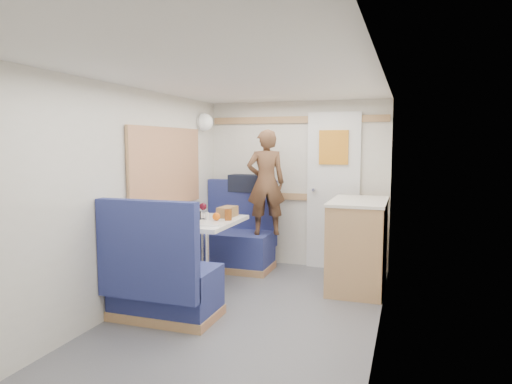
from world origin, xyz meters
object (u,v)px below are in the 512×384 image
(dinette_table, at_px, (205,235))
(salt_grinder, at_px, (207,217))
(person, at_px, (266,182))
(bread_loaf, at_px, (227,212))
(dome_light, at_px, (205,122))
(beer_glass, at_px, (228,215))
(tray, at_px, (206,223))
(bench_far, at_px, (236,243))
(bench_near, at_px, (162,285))
(tumbler_left, at_px, (175,216))
(duffel_bag, at_px, (247,183))
(cheese_block, at_px, (186,223))
(galley_counter, at_px, (358,244))
(pepper_grinder, at_px, (199,216))
(orange_fruit, at_px, (216,217))
(wine_glass, at_px, (203,207))

(dinette_table, height_order, salt_grinder, salt_grinder)
(dinette_table, distance_m, person, 1.02)
(salt_grinder, xyz_separation_m, bread_loaf, (0.07, 0.35, 0.01))
(dome_light, distance_m, salt_grinder, 1.43)
(salt_grinder, relative_size, bread_loaf, 0.36)
(beer_glass, bearing_deg, tray, -114.69)
(salt_grinder, bearing_deg, bench_far, 93.57)
(bench_near, distance_m, tumbler_left, 0.84)
(dinette_table, height_order, beer_glass, beer_glass)
(salt_grinder, distance_m, bread_loaf, 0.36)
(tray, xyz_separation_m, bread_loaf, (0.03, 0.47, 0.05))
(duffel_bag, distance_m, cheese_block, 1.52)
(dome_light, distance_m, cheese_block, 1.62)
(duffel_bag, xyz_separation_m, salt_grinder, (0.00, -1.20, -0.24))
(tray, bearing_deg, galley_counter, 28.65)
(tumbler_left, relative_size, beer_glass, 1.06)
(pepper_grinder, bearing_deg, cheese_block, -89.19)
(tray, bearing_deg, orange_fruit, 63.45)
(tray, height_order, tumbler_left, tumbler_left)
(pepper_grinder, bearing_deg, salt_grinder, 0.77)
(orange_fruit, distance_m, bread_loaf, 0.35)
(dinette_table, relative_size, wine_glass, 5.48)
(orange_fruit, height_order, cheese_block, orange_fruit)
(orange_fruit, xyz_separation_m, beer_glass, (0.07, 0.15, -0.00))
(dome_light, bearing_deg, duffel_bag, 31.28)
(bench_near, bearing_deg, tray, 81.30)
(tray, xyz_separation_m, orange_fruit, (0.06, 0.11, 0.05))
(cheese_block, bearing_deg, dome_light, 106.70)
(orange_fruit, bearing_deg, cheese_block, -121.78)
(galley_counter, relative_size, cheese_block, 9.81)
(dome_light, height_order, cheese_block, dome_light)
(bench_near, relative_size, galley_counter, 1.14)
(beer_glass, bearing_deg, galley_counter, 21.08)
(bench_near, height_order, wine_glass, bench_near)
(bench_far, height_order, bench_near, same)
(orange_fruit, relative_size, beer_glass, 0.70)
(cheese_block, distance_m, bread_loaf, 0.67)
(pepper_grinder, bearing_deg, bench_far, 88.40)
(dinette_table, bearing_deg, person, 63.72)
(person, xyz_separation_m, wine_glass, (-0.44, -0.74, -0.21))
(dome_light, bearing_deg, galley_counter, -9.18)
(wine_glass, bearing_deg, dinette_table, -50.07)
(beer_glass, relative_size, bread_loaf, 0.43)
(galley_counter, xyz_separation_m, cheese_block, (-1.49, -0.92, 0.29))
(bench_near, distance_m, dome_light, 2.28)
(bench_near, bearing_deg, pepper_grinder, 91.94)
(bench_near, relative_size, cheese_block, 11.20)
(dinette_table, bearing_deg, tumbler_left, -136.03)
(bench_far, distance_m, beer_glass, 0.95)
(tray, distance_m, pepper_grinder, 0.18)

